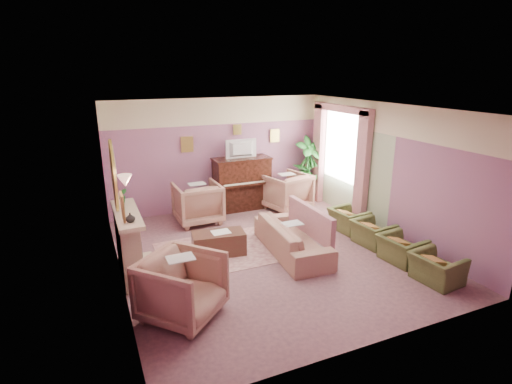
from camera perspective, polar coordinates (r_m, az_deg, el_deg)
name	(u,v)px	position (r m, az deg, el deg)	size (l,w,h in m)	color
floor	(269,253)	(7.93, 1.83, -8.68)	(5.50, 6.00, 0.01)	#82585D
ceiling	(270,108)	(7.17, 2.05, 11.91)	(5.50, 6.00, 0.01)	white
wall_back	(219,154)	(10.14, -5.38, 5.38)	(5.50, 0.02, 2.80)	slate
wall_front	(376,248)	(5.05, 16.81, -7.61)	(5.50, 0.02, 2.80)	slate
wall_left	(114,203)	(6.77, -19.62, -1.54)	(0.02, 6.00, 2.80)	slate
wall_right	(386,170)	(8.92, 18.13, 2.98)	(0.02, 6.00, 2.80)	slate
picture_rail_band	(217,111)	(9.97, -5.53, 11.43)	(5.50, 0.01, 0.65)	beige
stripe_panel	(348,171)	(9.97, 13.01, 2.89)	(0.01, 3.00, 2.15)	#AABE95
fireplace_surround	(128,245)	(7.26, -17.82, -7.29)	(0.30, 1.40, 1.10)	#BDAC89
fireplace_inset	(135,252)	(7.33, -16.93, -8.26)	(0.18, 0.72, 0.68)	black
fire_ember	(138,261)	(7.41, -16.50, -9.48)	(0.06, 0.54, 0.10)	#FF3400
mantel_shelf	(127,214)	(7.06, -18.00, -3.03)	(0.40, 1.55, 0.07)	#BDAC89
hearth	(143,271)	(7.51, -15.91, -10.84)	(0.55, 1.50, 0.02)	#BDAC89
mirror_frame	(114,176)	(6.85, -19.67, 2.18)	(0.04, 0.72, 1.20)	#C1B14F
mirror_glass	(115,176)	(6.85, -19.46, 2.20)	(0.01, 0.60, 1.06)	white
sconce_shade	(125,181)	(5.80, -18.23, 1.57)	(0.20, 0.20, 0.16)	#FFC5A3
piano	(242,184)	(10.19, -2.02, 1.16)	(1.40, 0.60, 1.30)	black
piano_keyshelf	(247,185)	(9.86, -1.28, 1.04)	(1.30, 0.12, 0.06)	black
piano_keys	(247,183)	(9.85, -1.28, 1.26)	(1.20, 0.08, 0.02)	beige
piano_top	(242,159)	(10.03, -2.06, 4.79)	(1.45, 0.65, 0.04)	black
television	(242,148)	(9.92, -1.97, 6.37)	(0.80, 0.12, 0.48)	black
print_back_left	(187,144)	(9.83, -9.82, 6.73)	(0.30, 0.03, 0.38)	#C1B14F
print_back_right	(275,136)	(10.61, 2.68, 8.05)	(0.26, 0.03, 0.34)	#C1B14F
print_back_mid	(237,130)	(10.16, -2.69, 8.90)	(0.22, 0.03, 0.26)	#C1B14F
print_left_wall	(123,207)	(5.53, -18.53, -2.02)	(0.03, 0.28, 0.36)	#C1B14F
window_blind	(342,144)	(10.01, 12.24, 6.67)	(0.03, 1.40, 1.80)	silver
curtain_left	(362,169)	(9.33, 14.94, 3.21)	(0.16, 0.34, 2.60)	#B06F77
curtain_right	(319,154)	(10.79, 8.93, 5.42)	(0.16, 0.34, 2.60)	#B06F77
pelmet	(342,109)	(9.85, 12.17, 11.57)	(0.16, 2.20, 0.16)	#B06F77
mantel_plant	(123,195)	(7.53, -18.49, -0.46)	(0.16, 0.16, 0.28)	#1E6522
mantel_vase	(130,218)	(6.55, -17.52, -3.51)	(0.16, 0.16, 0.16)	beige
area_rug	(224,251)	(8.03, -4.60, -8.34)	(2.50, 1.80, 0.01)	tan
coffee_table	(219,243)	(7.82, -5.35, -7.32)	(1.00, 0.50, 0.45)	#4A2A1E
table_paper	(221,232)	(7.74, -5.05, -5.72)	(0.35, 0.28, 0.01)	white
sofa	(292,232)	(7.80, 5.17, -5.73)	(0.71, 2.12, 0.86)	tan
sofa_throw	(310,221)	(7.93, 7.75, -4.11)	(0.11, 1.61, 0.59)	#B06F77
floral_armchair_left	(198,201)	(9.38, -8.35, -1.24)	(1.01, 1.01, 1.05)	tan
floral_armchair_right	(286,190)	(10.16, 4.36, 0.33)	(1.01, 1.01, 1.05)	tan
floral_armchair_front	(182,284)	(5.92, -10.51, -12.82)	(1.01, 1.01, 1.05)	tan
olive_chair_a	(437,264)	(7.43, 24.44, -9.34)	(0.54, 0.77, 0.67)	#525B2D
olive_chair_b	(402,245)	(7.93, 20.11, -7.13)	(0.54, 0.77, 0.67)	#525B2D
olive_chair_c	(373,229)	(8.48, 16.35, -5.16)	(0.54, 0.77, 0.67)	#525B2D
olive_chair_d	(349,216)	(9.08, 13.08, -3.42)	(0.54, 0.77, 0.67)	#525B2D
side_table	(302,188)	(10.93, 6.63, 0.52)	(0.52, 0.52, 0.70)	silver
side_plant_big	(303,170)	(10.79, 6.72, 3.17)	(0.30, 0.30, 0.34)	#1E6522
side_plant_small	(309,171)	(10.78, 7.53, 2.95)	(0.16, 0.16, 0.28)	#1E6522
palm_pot	(308,195)	(10.98, 7.37, -0.41)	(0.34, 0.34, 0.34)	brown
palm_plant	(309,163)	(10.74, 7.55, 4.12)	(0.76, 0.76, 1.44)	#1E6522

